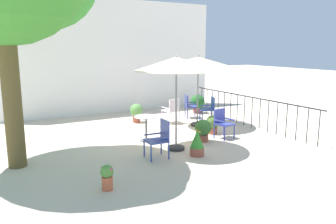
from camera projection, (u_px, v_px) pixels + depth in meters
ground_plane at (169, 138)px, 9.78m from camera, size 60.00×60.00×0.00m
villa_facade at (113, 57)px, 13.31m from camera, size 8.69×0.30×4.43m
terrace_railing at (248, 106)px, 11.07m from camera, size 0.03×5.78×1.01m
patio_umbrella_0 at (198, 62)px, 10.88m from camera, size 2.25×2.25×2.35m
patio_umbrella_1 at (176, 65)px, 8.25m from camera, size 2.08×2.08×2.42m
cafe_table_0 at (146, 124)px, 9.38m from camera, size 0.66×0.66×0.71m
patio_chair_0 at (189, 105)px, 12.42m from camera, size 0.55×0.56×0.87m
patio_chair_1 at (209, 108)px, 11.88m from camera, size 0.58×0.56×0.86m
patio_chair_2 at (160, 137)px, 7.95m from camera, size 0.51×0.47×0.91m
patio_chair_3 at (172, 109)px, 11.54m from camera, size 0.55×0.55×0.87m
patio_chair_4 at (223, 121)px, 9.69m from camera, size 0.50×0.50×0.84m
potted_plant_0 at (198, 103)px, 13.39m from camera, size 0.57×0.57×0.74m
potted_plant_1 at (203, 129)px, 9.34m from camera, size 0.47×0.46×0.62m
potted_plant_2 at (213, 124)px, 10.17m from camera, size 0.41×0.41×0.57m
potted_plant_3 at (107, 176)px, 6.17m from camera, size 0.25×0.25×0.48m
potted_plant_4 at (197, 143)px, 8.12m from camera, size 0.34×0.34×0.64m
potted_plant_5 at (136, 111)px, 11.72m from camera, size 0.45×0.45×0.66m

